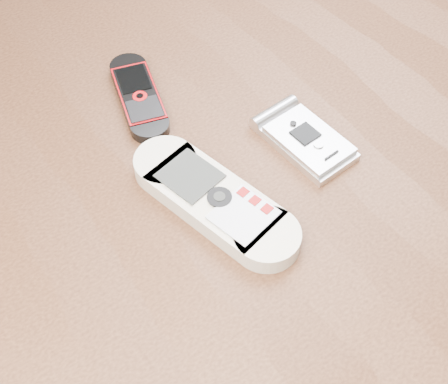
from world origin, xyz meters
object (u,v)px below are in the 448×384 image
(table, at_px, (220,262))
(nokia_black_red, at_px, (139,96))
(motorola_razr, at_px, (307,140))
(nokia_white, at_px, (214,200))

(table, bearing_deg, nokia_black_red, 87.65)
(motorola_razr, bearing_deg, nokia_black_red, 120.40)
(nokia_black_red, xyz_separation_m, motorola_razr, (0.10, -0.15, 0.00))
(table, xyz_separation_m, motorola_razr, (0.11, 0.01, 0.11))
(nokia_white, height_order, motorola_razr, nokia_white)
(nokia_white, bearing_deg, table, 1.27)
(nokia_black_red, height_order, motorola_razr, motorola_razr)
(nokia_white, bearing_deg, motorola_razr, -8.35)
(table, height_order, nokia_white, nokia_white)
(table, xyz_separation_m, nokia_white, (-0.01, -0.00, 0.12))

